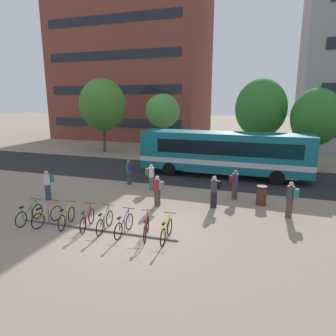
{
  "coord_description": "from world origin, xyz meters",
  "views": [
    {
      "loc": [
        4.87,
        -10.75,
        5.44
      ],
      "look_at": [
        -0.28,
        4.58,
        1.77
      ],
      "focal_mm": 31.95,
      "sensor_mm": 36.0,
      "label": 1
    }
  ],
  "objects_px": {
    "parked_bicycle_red_6": "(146,228)",
    "commuter_teal_pack_6": "(291,197)",
    "parked_bicycle_orange_1": "(47,216)",
    "parked_bicycle_red_3": "(87,220)",
    "parked_bicycle_yellow_2": "(67,218)",
    "commuter_grey_pack_1": "(158,189)",
    "city_bus": "(223,152)",
    "commuter_teal_pack_5": "(48,183)",
    "commuter_maroon_pack_0": "(235,183)",
    "commuter_olive_pack_2": "(151,175)",
    "commuter_navy_pack_3": "(129,170)",
    "street_tree_3": "(103,105)",
    "commuter_black_pack_4": "(215,189)",
    "street_tree_1": "(163,111)",
    "street_tree_2": "(261,109)",
    "parked_bicycle_purple_5": "(124,226)",
    "parked_bicycle_yellow_7": "(166,231)",
    "trash_bin": "(261,195)",
    "street_tree_0": "(316,117)",
    "parked_bicycle_green_4": "(105,222)",
    "parked_bicycle_green_0": "(29,215)"
  },
  "relations": [
    {
      "from": "parked_bicycle_yellow_2",
      "to": "commuter_grey_pack_1",
      "type": "bearing_deg",
      "value": -51.58
    },
    {
      "from": "city_bus",
      "to": "commuter_teal_pack_5",
      "type": "xyz_separation_m",
      "value": [
        -8.36,
        -8.42,
        -0.81
      ]
    },
    {
      "from": "commuter_black_pack_4",
      "to": "street_tree_1",
      "type": "distance_m",
      "value": 15.66
    },
    {
      "from": "commuter_teal_pack_6",
      "to": "street_tree_0",
      "type": "relative_size",
      "value": 0.28
    },
    {
      "from": "commuter_olive_pack_2",
      "to": "commuter_teal_pack_6",
      "type": "height_order",
      "value": "commuter_teal_pack_6"
    },
    {
      "from": "commuter_olive_pack_2",
      "to": "trash_bin",
      "type": "bearing_deg",
      "value": -16.74
    },
    {
      "from": "parked_bicycle_orange_1",
      "to": "commuter_teal_pack_6",
      "type": "height_order",
      "value": "commuter_teal_pack_6"
    },
    {
      "from": "parked_bicycle_yellow_7",
      "to": "trash_bin",
      "type": "relative_size",
      "value": 1.67
    },
    {
      "from": "commuter_maroon_pack_0",
      "to": "parked_bicycle_yellow_2",
      "type": "bearing_deg",
      "value": 167.96
    },
    {
      "from": "parked_bicycle_yellow_7",
      "to": "commuter_navy_pack_3",
      "type": "height_order",
      "value": "commuter_navy_pack_3"
    },
    {
      "from": "parked_bicycle_red_6",
      "to": "street_tree_0",
      "type": "relative_size",
      "value": 0.26
    },
    {
      "from": "street_tree_1",
      "to": "commuter_maroon_pack_0",
      "type": "bearing_deg",
      "value": -54.21
    },
    {
      "from": "commuter_olive_pack_2",
      "to": "commuter_black_pack_4",
      "type": "height_order",
      "value": "commuter_black_pack_4"
    },
    {
      "from": "parked_bicycle_red_6",
      "to": "commuter_teal_pack_6",
      "type": "xyz_separation_m",
      "value": [
        5.63,
        4.06,
        0.64
      ]
    },
    {
      "from": "trash_bin",
      "to": "parked_bicycle_green_0",
      "type": "bearing_deg",
      "value": -149.45
    },
    {
      "from": "parked_bicycle_green_0",
      "to": "commuter_navy_pack_3",
      "type": "distance_m",
      "value": 7.36
    },
    {
      "from": "trash_bin",
      "to": "commuter_maroon_pack_0",
      "type": "bearing_deg",
      "value": 162.41
    },
    {
      "from": "parked_bicycle_purple_5",
      "to": "street_tree_2",
      "type": "xyz_separation_m",
      "value": [
        4.65,
        16.57,
        4.37
      ]
    },
    {
      "from": "parked_bicycle_red_3",
      "to": "parked_bicycle_purple_5",
      "type": "relative_size",
      "value": 0.98
    },
    {
      "from": "commuter_olive_pack_2",
      "to": "commuter_teal_pack_6",
      "type": "relative_size",
      "value": 0.94
    },
    {
      "from": "parked_bicycle_purple_5",
      "to": "commuter_teal_pack_5",
      "type": "height_order",
      "value": "commuter_teal_pack_5"
    },
    {
      "from": "parked_bicycle_red_6",
      "to": "commuter_teal_pack_6",
      "type": "bearing_deg",
      "value": -70.43
    },
    {
      "from": "parked_bicycle_green_0",
      "to": "commuter_maroon_pack_0",
      "type": "relative_size",
      "value": 1.02
    },
    {
      "from": "parked_bicycle_red_3",
      "to": "street_tree_3",
      "type": "bearing_deg",
      "value": 14.89
    },
    {
      "from": "city_bus",
      "to": "parked_bicycle_red_3",
      "type": "height_order",
      "value": "city_bus"
    },
    {
      "from": "city_bus",
      "to": "street_tree_3",
      "type": "bearing_deg",
      "value": -25.34
    },
    {
      "from": "parked_bicycle_green_4",
      "to": "parked_bicycle_red_6",
      "type": "height_order",
      "value": "same"
    },
    {
      "from": "commuter_black_pack_4",
      "to": "street_tree_1",
      "type": "height_order",
      "value": "street_tree_1"
    },
    {
      "from": "commuter_navy_pack_3",
      "to": "street_tree_3",
      "type": "xyz_separation_m",
      "value": [
        -8.21,
        10.91,
        3.99
      ]
    },
    {
      "from": "commuter_navy_pack_3",
      "to": "street_tree_1",
      "type": "bearing_deg",
      "value": -44.43
    },
    {
      "from": "parked_bicycle_orange_1",
      "to": "commuter_teal_pack_5",
      "type": "relative_size",
      "value": 1.02
    },
    {
      "from": "parked_bicycle_red_3",
      "to": "street_tree_2",
      "type": "relative_size",
      "value": 0.23
    },
    {
      "from": "commuter_olive_pack_2",
      "to": "commuter_black_pack_4",
      "type": "xyz_separation_m",
      "value": [
        4.24,
        -1.78,
        0.02
      ]
    },
    {
      "from": "street_tree_0",
      "to": "street_tree_3",
      "type": "xyz_separation_m",
      "value": [
        -20.09,
        2.46,
        0.79
      ]
    },
    {
      "from": "commuter_navy_pack_3",
      "to": "street_tree_3",
      "type": "distance_m",
      "value": 14.23
    },
    {
      "from": "city_bus",
      "to": "parked_bicycle_yellow_2",
      "type": "bearing_deg",
      "value": 66.04
    },
    {
      "from": "commuter_navy_pack_3",
      "to": "street_tree_2",
      "type": "distance_m",
      "value": 12.95
    },
    {
      "from": "commuter_black_pack_4",
      "to": "commuter_teal_pack_5",
      "type": "xyz_separation_m",
      "value": [
        -8.98,
        -1.7,
        -0.01
      ]
    },
    {
      "from": "commuter_teal_pack_5",
      "to": "street_tree_3",
      "type": "distance_m",
      "value": 16.55
    },
    {
      "from": "parked_bicycle_orange_1",
      "to": "parked_bicycle_red_3",
      "type": "xyz_separation_m",
      "value": [
        1.92,
        0.21,
        0.0
      ]
    },
    {
      "from": "parked_bicycle_purple_5",
      "to": "commuter_maroon_pack_0",
      "type": "bearing_deg",
      "value": -32.64
    },
    {
      "from": "parked_bicycle_orange_1",
      "to": "parked_bicycle_yellow_2",
      "type": "bearing_deg",
      "value": -72.39
    },
    {
      "from": "street_tree_2",
      "to": "parked_bicycle_purple_5",
      "type": "bearing_deg",
      "value": -105.66
    },
    {
      "from": "parked_bicycle_orange_1",
      "to": "street_tree_0",
      "type": "xyz_separation_m",
      "value": [
        12.49,
        15.54,
        3.77
      ]
    },
    {
      "from": "parked_bicycle_orange_1",
      "to": "street_tree_1",
      "type": "bearing_deg",
      "value": 11.56
    },
    {
      "from": "street_tree_1",
      "to": "parked_bicycle_yellow_7",
      "type": "bearing_deg",
      "value": -70.0
    },
    {
      "from": "parked_bicycle_green_0",
      "to": "commuter_maroon_pack_0",
      "type": "distance_m",
      "value": 10.53
    },
    {
      "from": "commuter_navy_pack_3",
      "to": "commuter_teal_pack_6",
      "type": "distance_m",
      "value": 10.09
    },
    {
      "from": "parked_bicycle_purple_5",
      "to": "commuter_teal_pack_6",
      "type": "bearing_deg",
      "value": -58.44
    },
    {
      "from": "parked_bicycle_yellow_7",
      "to": "parked_bicycle_green_4",
      "type": "bearing_deg",
      "value": 85.88
    }
  ]
}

